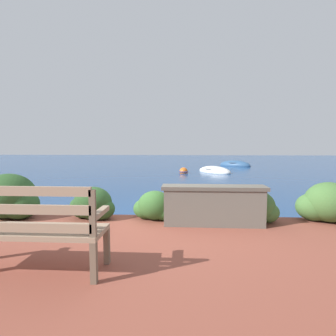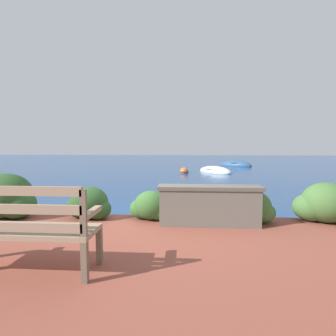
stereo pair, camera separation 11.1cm
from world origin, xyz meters
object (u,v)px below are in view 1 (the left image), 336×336
Objects in this scene: rowboat_mid at (235,165)px; rowboat_nearest at (214,171)px; mooring_buoy at (184,172)px; park_bench at (29,227)px.

rowboat_nearest is at bearing -76.99° from rowboat_mid.
rowboat_nearest reaches higher than mooring_buoy.
mooring_buoy is (-3.90, -5.40, 0.02)m from rowboat_mid.
rowboat_mid is (2.10, 4.84, 0.01)m from rowboat_nearest.
rowboat_nearest is 1.04× the size of rowboat_mid.
park_bench is 0.59× the size of rowboat_mid.
rowboat_mid is 6.66m from mooring_buoy.
rowboat_mid reaches higher than mooring_buoy.
rowboat_nearest is 5.27m from rowboat_mid.
rowboat_nearest is at bearing 17.53° from mooring_buoy.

